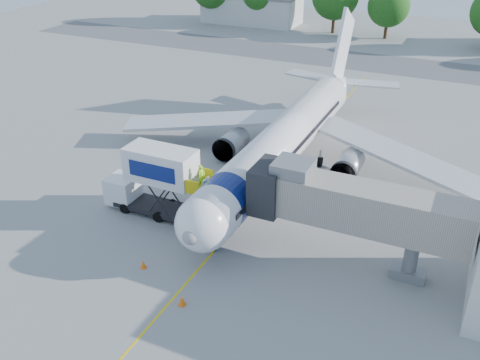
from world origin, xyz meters
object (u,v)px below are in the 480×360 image
at_px(jet_bridge, 344,204).
at_px(ground_tug, 132,279).
at_px(catering_hiloader, 155,181).
at_px(aircraft, 286,139).

height_order(jet_bridge, ground_tug, jet_bridge).
distance_m(jet_bridge, catering_hiloader, 14.34).
height_order(jet_bridge, catering_hiloader, jet_bridge).
bearing_deg(aircraft, ground_tug, -98.00).
height_order(aircraft, catering_hiloader, aircraft).
bearing_deg(catering_hiloader, ground_tug, -66.68).
relative_size(aircraft, ground_tug, 10.07).
bearing_deg(catering_hiloader, aircraft, 60.62).
height_order(catering_hiloader, ground_tug, catering_hiloader).
bearing_deg(aircraft, jet_bridge, -54.30).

